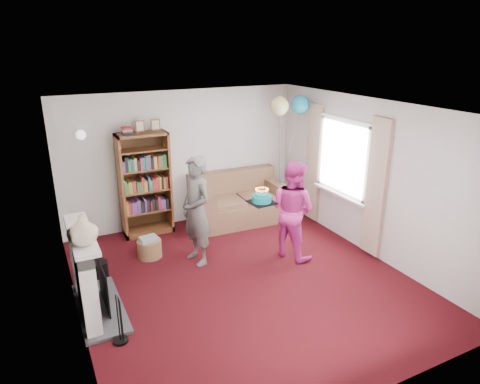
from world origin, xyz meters
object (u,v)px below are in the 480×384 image
sofa (238,203)px  person_striped (196,211)px  person_magenta (292,209)px  bookcase (144,185)px  birthday_cake (262,199)px

sofa → person_striped: 1.87m
sofa → person_magenta: (0.12, -1.71, 0.45)m
person_magenta → person_striped: bearing=49.9°
bookcase → birthday_cake: (1.25, -2.01, 0.20)m
person_striped → birthday_cake: person_striped is taller
sofa → birthday_cake: size_ratio=5.04×
bookcase → sofa: bookcase is taller
sofa → person_magenta: bearing=-83.4°
person_striped → birthday_cake: 1.03m
bookcase → person_magenta: bearing=-46.3°
birthday_cake → sofa: bearing=74.9°
person_striped → birthday_cake: (0.83, -0.55, 0.24)m
bookcase → sofa: 1.83m
bookcase → person_striped: size_ratio=1.19×
bookcase → person_striped: 1.52m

